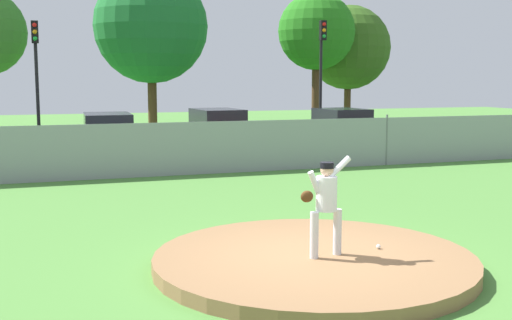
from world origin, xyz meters
TOP-DOWN VIEW (x-y plane):
  - ground_plane at (0.00, 6.00)m, footprint 80.00×80.00m
  - asphalt_strip at (0.00, 14.50)m, footprint 44.00×7.00m
  - pitchers_mound at (0.00, 0.00)m, footprint 4.99×4.99m
  - pitcher_youth at (0.11, -0.16)m, footprint 0.82×0.32m
  - baseball at (1.10, -0.06)m, footprint 0.07×0.07m
  - chainlink_fence at (0.00, 10.00)m, footprint 35.82×0.07m
  - parked_car_burgundy at (7.69, 14.46)m, footprint 2.01×4.11m
  - parked_car_red at (2.50, 14.63)m, footprint 2.00×4.32m
  - parked_car_slate at (-1.65, 14.25)m, footprint 1.93×4.65m
  - traffic_cone_orange at (9.34, 13.79)m, footprint 0.40×0.40m
  - traffic_light_near at (-3.97, 19.01)m, footprint 0.28×0.46m
  - traffic_light_far at (8.59, 18.42)m, footprint 0.28×0.46m
  - tree_tall_centre at (1.72, 24.53)m, footprint 5.87×5.87m
  - tree_bushy_near at (10.08, 22.36)m, footprint 4.06×4.06m
  - tree_broad_right at (12.88, 24.13)m, footprint 4.77×4.77m

SIDE VIEW (x-z plane):
  - ground_plane at x=0.00m, z-range 0.00..0.00m
  - asphalt_strip at x=0.00m, z-range 0.00..0.01m
  - pitchers_mound at x=0.00m, z-range 0.00..0.21m
  - baseball at x=1.10m, z-range 0.21..0.29m
  - traffic_cone_orange at x=9.34m, z-range -0.01..0.54m
  - parked_car_burgundy at x=7.69m, z-range -0.05..1.66m
  - chainlink_fence at x=0.00m, z-range -0.05..1.66m
  - parked_car_slate at x=-1.65m, z-range -0.03..1.66m
  - parked_car_red at x=2.50m, z-range -0.05..1.71m
  - pitcher_youth at x=0.11m, z-range 0.34..1.87m
  - traffic_light_near at x=-3.97m, z-range 0.94..6.18m
  - traffic_light_far at x=8.59m, z-range 0.97..6.54m
  - tree_broad_right at x=12.88m, z-range 1.13..8.18m
  - tree_bushy_near at x=10.08m, z-range 1.64..9.06m
  - tree_tall_centre at x=1.72m, z-range 1.32..9.85m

